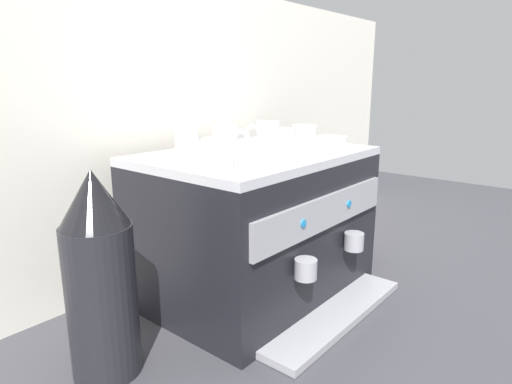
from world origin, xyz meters
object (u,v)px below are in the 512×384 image
Objects in this scene: ceramic_bowl_0 at (331,144)px; ceramic_cup_5 at (226,138)px; coffee_grinder at (101,277)px; espresso_machine at (257,224)px; ceramic_cup_3 at (304,135)px; ceramic_bowl_3 at (198,151)px; ceramic_cup_4 at (266,134)px; ceramic_cup_0 at (285,142)px; ceramic_cup_1 at (219,153)px; ceramic_cup_2 at (187,140)px; ceramic_bowl_2 at (254,148)px; milk_pitcher at (341,235)px; ceramic_bowl_1 at (269,155)px.

ceramic_cup_5 is at bearing 131.94° from ceramic_bowl_0.
espresso_machine is at bearing -0.17° from coffee_grinder.
ceramic_bowl_0 is 0.74m from coffee_grinder.
ceramic_cup_3 is 0.38m from ceramic_bowl_3.
coffee_grinder is at bearing 168.21° from ceramic_bowl_0.
ceramic_bowl_0 is (-0.03, -0.11, -0.01)m from ceramic_cup_3.
ceramic_cup_5 is (-0.23, 0.12, 0.01)m from ceramic_cup_3.
ceramic_cup_4 is (-0.09, 0.08, 0.01)m from ceramic_cup_3.
ceramic_cup_3 is at bearing -2.43° from coffee_grinder.
ceramic_cup_0 is 0.24m from ceramic_cup_1.
ceramic_cup_1 is 1.00× the size of ceramic_cup_3.
ceramic_cup_2 is at bearing 128.75° from espresso_machine.
ceramic_cup_5 is at bearing 39.67° from ceramic_cup_1.
coffee_grinder is at bearing -158.38° from ceramic_cup_2.
coffee_grinder is (-0.63, -0.05, -0.24)m from ceramic_cup_4.
ceramic_bowl_2 is (0.10, -0.16, -0.02)m from ceramic_cup_2.
ceramic_cup_0 is 0.19m from ceramic_bowl_0.
ceramic_cup_2 is 0.11m from ceramic_bowl_3.
ceramic_cup_3 reaches higher than espresso_machine.
ceramic_cup_5 is 0.64m from milk_pitcher.
ceramic_bowl_2 reaches higher than coffee_grinder.
ceramic_cup_4 is 0.21m from ceramic_bowl_0.
ceramic_cup_5 is (0.09, -0.07, 0.00)m from ceramic_cup_2.
ceramic_cup_0 reaches higher than ceramic_cup_3.
ceramic_cup_2 reaches higher than ceramic_bowl_0.
ceramic_cup_4 reaches higher than ceramic_cup_5.
milk_pitcher is (0.57, -0.20, -0.40)m from ceramic_cup_2.
ceramic_cup_3 reaches higher than ceramic_bowl_1.
espresso_machine is 6.00× the size of ceramic_bowl_2.
coffee_grinder is (-0.52, 0.00, 0.01)m from espresso_machine.
ceramic_cup_2 is 0.90× the size of ceramic_cup_3.
coffee_grinder is at bearing -175.37° from ceramic_cup_4.
ceramic_cup_0 is at bearing -127.03° from ceramic_cup_4.
ceramic_bowl_3 is (-0.17, 0.17, -0.02)m from ceramic_cup_0.
ceramic_cup_5 reaches higher than ceramic_bowl_1.
ceramic_cup_2 is 0.93× the size of ceramic_cup_5.
ceramic_cup_5 is at bearing 98.06° from ceramic_cup_0.
ceramic_bowl_1 is at bearing -162.41° from ceramic_cup_3.
ceramic_cup_1 is 1.13× the size of ceramic_cup_4.
ceramic_cup_4 reaches higher than ceramic_bowl_2.
ceramic_cup_2 is at bearing 21.62° from coffee_grinder.
ceramic_bowl_2 is (-0.01, 0.10, -0.02)m from ceramic_cup_0.
coffee_grinder is 3.44× the size of milk_pitcher.
ceramic_cup_3 is 0.12m from ceramic_cup_4.
ceramic_cup_5 reaches higher than ceramic_bowl_0.
espresso_machine is 5.95× the size of ceramic_cup_1.
coffee_grinder is (-0.51, 0.10, -0.24)m from ceramic_cup_0.
ceramic_cup_5 is (-0.03, 0.19, -0.00)m from ceramic_cup_0.
ceramic_cup_4 is at bearing 52.97° from ceramic_cup_0.
ceramic_cup_1 is 0.37m from coffee_grinder.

